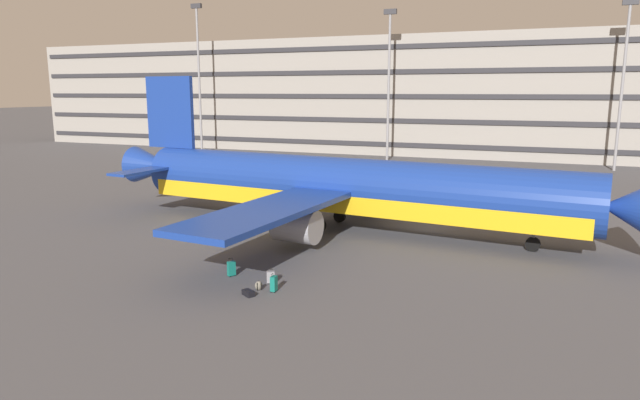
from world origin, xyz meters
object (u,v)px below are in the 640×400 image
suitcase_large (248,293)px  backpack_small (258,286)px  suitcase_upright (274,284)px  suitcase_orange (271,277)px  airliner (342,187)px  suitcase_laid_flat (231,268)px

suitcase_large → backpack_small: (0.09, 0.89, 0.10)m
suitcase_upright → suitcase_orange: suitcase_upright is taller
suitcase_upright → backpack_small: (-0.84, -0.06, -0.20)m
airliner → suitcase_large: 15.11m
suitcase_large → backpack_small: 0.90m
suitcase_laid_flat → airliner: bearing=81.5°
suitcase_upright → suitcase_orange: (-0.71, 1.06, -0.08)m
airliner → suitcase_orange: (0.62, -12.81, -2.70)m
airliner → suitcase_large: bearing=-88.4°
suitcase_laid_flat → suitcase_upright: suitcase_laid_flat is taller
suitcase_upright → suitcase_large: 1.36m
suitcase_upright → backpack_small: suitcase_upright is taller
suitcase_large → suitcase_orange: suitcase_orange is taller
airliner → suitcase_laid_flat: bearing=-98.5°
airliner → suitcase_large: (0.40, -14.82, -2.92)m
suitcase_laid_flat → backpack_small: size_ratio=1.93×
suitcase_laid_flat → suitcase_large: suitcase_laid_flat is taller
suitcase_large → suitcase_orange: bearing=83.8°
suitcase_upright → suitcase_orange: 1.28m
airliner → suitcase_upright: airliner is taller
suitcase_laid_flat → suitcase_upright: size_ratio=1.08×
suitcase_large → suitcase_orange: (0.22, 2.01, 0.22)m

